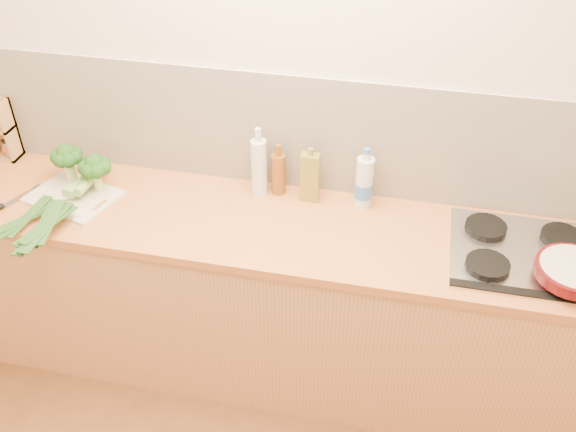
# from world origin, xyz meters

# --- Properties ---
(room_shell) EXTENTS (3.50, 3.50, 3.50)m
(room_shell) POSITION_xyz_m (0.00, 1.49, 1.17)
(room_shell) COLOR beige
(room_shell) RESTS_ON ground
(counter) EXTENTS (3.20, 0.62, 0.90)m
(counter) POSITION_xyz_m (0.00, 1.20, 0.45)
(counter) COLOR tan
(counter) RESTS_ON ground
(gas_hob) EXTENTS (0.58, 0.50, 0.04)m
(gas_hob) POSITION_xyz_m (1.02, 1.20, 0.91)
(gas_hob) COLOR silver
(gas_hob) RESTS_ON counter
(chopping_board) EXTENTS (0.44, 0.37, 0.01)m
(chopping_board) POSITION_xyz_m (-0.91, 1.18, 0.91)
(chopping_board) COLOR beige
(chopping_board) RESTS_ON counter
(broccoli_left) EXTENTS (0.14, 0.14, 0.19)m
(broccoli_left) POSITION_xyz_m (-0.97, 1.29, 1.04)
(broccoli_left) COLOR #B1CA76
(broccoli_left) RESTS_ON chopping_board
(broccoli_right) EXTENTS (0.14, 0.15, 0.18)m
(broccoli_right) POSITION_xyz_m (-0.82, 1.25, 1.04)
(broccoli_right) COLOR #B1CA76
(broccoli_right) RESTS_ON chopping_board
(leek_front) EXTENTS (0.25, 0.62, 0.04)m
(leek_front) POSITION_xyz_m (-0.95, 1.15, 0.93)
(leek_front) COLOR white
(leek_front) RESTS_ON chopping_board
(leek_mid) EXTENTS (0.10, 0.69, 0.04)m
(leek_mid) POSITION_xyz_m (-0.89, 1.13, 0.95)
(leek_mid) COLOR white
(leek_mid) RESTS_ON chopping_board
(leek_back) EXTENTS (0.11, 0.68, 0.04)m
(leek_back) POSITION_xyz_m (-0.85, 1.13, 0.97)
(leek_back) COLOR white
(leek_back) RESTS_ON chopping_board
(skillet) EXTENTS (0.39, 0.28, 0.05)m
(skillet) POSITION_xyz_m (1.17, 1.07, 0.96)
(skillet) COLOR #4E0D0E
(skillet) RESTS_ON gas_hob
(oil_tin) EXTENTS (0.08, 0.05, 0.26)m
(oil_tin) POSITION_xyz_m (0.11, 1.40, 1.02)
(oil_tin) COLOR olive
(oil_tin) RESTS_ON counter
(glass_bottle) EXTENTS (0.07, 0.07, 0.33)m
(glass_bottle) POSITION_xyz_m (-0.11, 1.40, 1.04)
(glass_bottle) COLOR silver
(glass_bottle) RESTS_ON counter
(amber_bottle) EXTENTS (0.06, 0.06, 0.24)m
(amber_bottle) POSITION_xyz_m (-0.03, 1.42, 1.00)
(amber_bottle) COLOR brown
(amber_bottle) RESTS_ON counter
(water_bottle) EXTENTS (0.08, 0.08, 0.27)m
(water_bottle) POSITION_xyz_m (0.35, 1.40, 1.01)
(water_bottle) COLOR silver
(water_bottle) RESTS_ON counter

